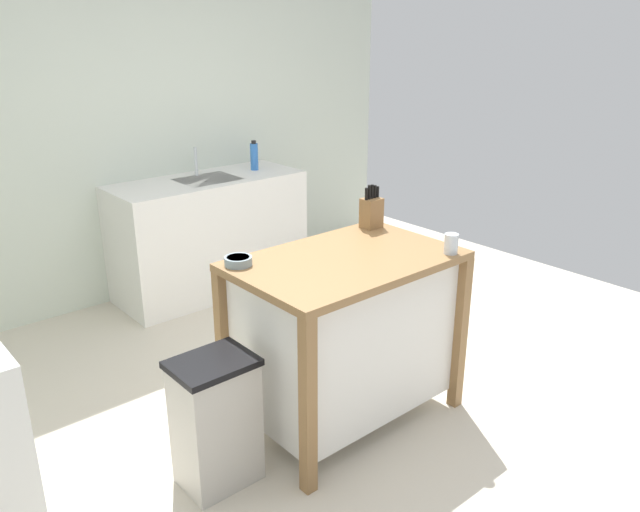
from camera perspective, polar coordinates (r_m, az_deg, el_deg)
ground_plane at (r=3.59m, az=1.49°, el=-13.64°), size 5.81×5.81×0.00m
wall_back at (r=4.94m, az=-16.58°, el=11.25°), size 4.81×0.10×2.60m
kitchen_island at (r=3.30m, az=2.28°, el=-6.67°), size 1.12×0.73×0.91m
knife_block at (r=3.58m, az=4.67°, el=4.02°), size 0.11×0.09×0.25m
bowl_ceramic_wide at (r=3.05m, az=-7.40°, el=-0.42°), size 0.13×0.13×0.04m
drinking_cup at (r=3.24m, az=11.77°, el=1.09°), size 0.07×0.07×0.10m
trash_bin at (r=2.98m, az=-9.38°, el=-14.54°), size 0.36×0.28×0.63m
sink_counter at (r=5.00m, az=-9.92°, el=1.89°), size 1.48×0.60×0.90m
sink_faucet at (r=4.97m, az=-11.16°, el=8.39°), size 0.02×0.02×0.22m
bottle_hand_soap at (r=5.11m, az=-5.97°, el=8.96°), size 0.06×0.06×0.23m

